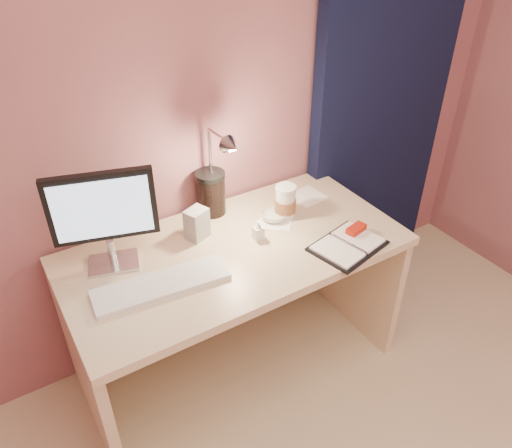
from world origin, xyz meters
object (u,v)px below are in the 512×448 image
desk (228,279)px  product_box (197,224)px  coffee_cup (285,203)px  dark_jar (211,195)px  lotion_bottle (258,230)px  monitor (104,212)px  planner (349,244)px  bowl (274,216)px  keyboard (161,285)px  desk_lamp (221,168)px

desk → product_box: (-0.10, 0.07, 0.29)m
coffee_cup → dark_jar: dark_jar is taller
desk → lotion_bottle: 0.30m
desk → monitor: monitor is taller
planner → dark_jar: 0.64m
monitor → dark_jar: 0.54m
product_box → monitor: bearing=157.3°
planner → desk: bearing=129.4°
product_box → bowl: bearing=-31.3°
keyboard → bowl: bowl is taller
planner → desk_lamp: 0.61m
planner → lotion_bottle: 0.38m
lotion_bottle → product_box: product_box is taller
monitor → coffee_cup: 0.78m
monitor → planner: size_ratio=1.25×
keyboard → coffee_cup: (0.66, 0.15, 0.06)m
desk → planner: (0.40, -0.31, 0.24)m
desk → product_box: bearing=143.6°
coffee_cup → dark_jar: 0.33m
desk → keyboard: 0.45m
dark_jar → desk_lamp: bearing=-86.4°
planner → dark_jar: dark_jar is taller
dark_jar → bowl: bearing=-44.2°
bowl → product_box: bearing=170.4°
product_box → desk_lamp: bearing=-3.6°
keyboard → coffee_cup: size_ratio=3.28×
coffee_cup → lotion_bottle: bearing=-156.1°
keyboard → desk: bearing=27.1°
coffee_cup → bowl: coffee_cup is taller
lotion_bottle → dark_jar: size_ratio=0.50×
desk → monitor: 0.66m
dark_jar → keyboard: bearing=-138.2°
planner → bowl: (-0.15, 0.33, 0.01)m
desk_lamp → dark_jar: bearing=89.8°
desk → dark_jar: 0.38m
monitor → product_box: size_ratio=3.07×
coffee_cup → bowl: size_ratio=1.33×
bowl → monitor: bearing=174.8°
monitor → coffee_cup: monitor is taller
desk → keyboard: (-0.35, -0.14, 0.24)m
coffee_cup → desk_lamp: size_ratio=0.36×
desk → monitor: bearing=170.3°
coffee_cup → bowl: 0.08m
desk_lamp → monitor: bearing=-179.1°
desk → keyboard: keyboard is taller
keyboard → lotion_bottle: size_ratio=5.60×
planner → keyboard: bearing=154.4°
monitor → product_box: monitor is taller
monitor → lotion_bottle: size_ratio=4.57×
desk → coffee_cup: size_ratio=9.13×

